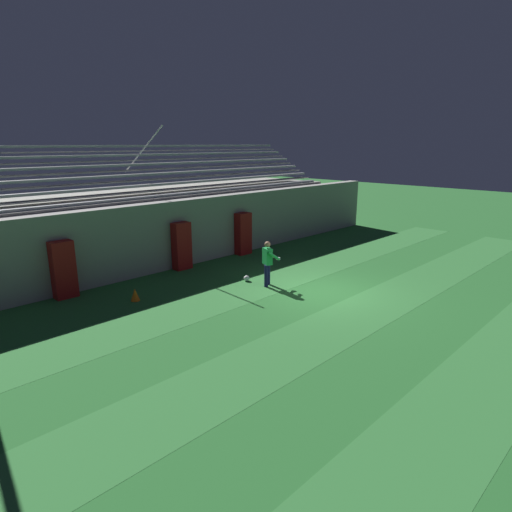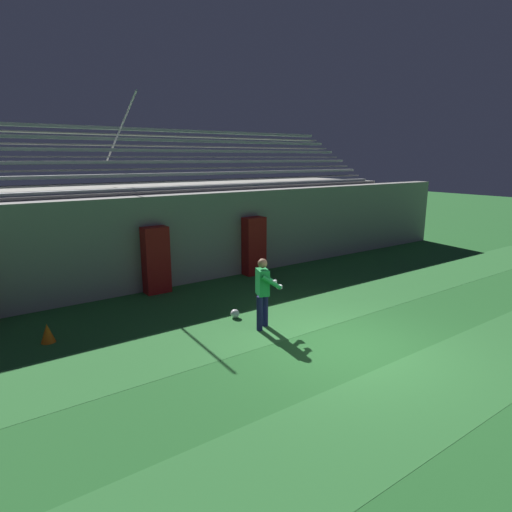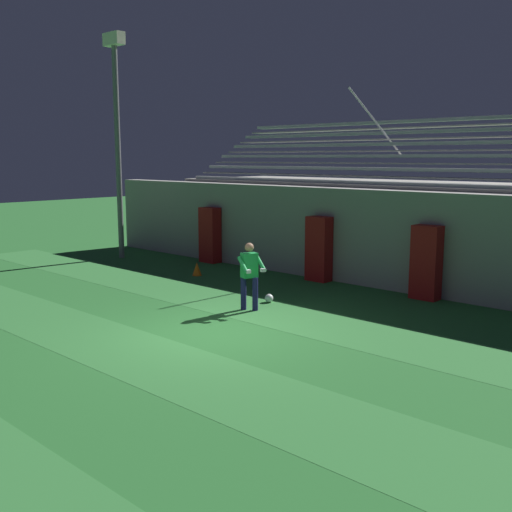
% 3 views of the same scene
% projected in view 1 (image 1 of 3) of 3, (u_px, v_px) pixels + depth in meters
% --- Properties ---
extents(ground_plane, '(80.00, 80.00, 0.00)m').
position_uv_depth(ground_plane, '(324.00, 292.00, 15.04)').
color(ground_plane, '#286B2D').
extents(turf_stripe_mid, '(28.00, 2.02, 0.01)m').
position_uv_depth(turf_stripe_mid, '(373.00, 307.00, 13.71)').
color(turf_stripe_mid, '#337A38').
rests_on(turf_stripe_mid, ground).
extents(turf_stripe_far, '(28.00, 2.02, 0.01)m').
position_uv_depth(turf_stripe_far, '(279.00, 279.00, 16.47)').
color(turf_stripe_far, '#337A38').
rests_on(turf_stripe_far, ground).
extents(back_wall, '(24.00, 0.60, 2.80)m').
position_uv_depth(back_wall, '(206.00, 228.00, 19.10)').
color(back_wall, '#999691').
rests_on(back_wall, ground).
extents(padding_pillar_gate_left, '(0.74, 0.44, 1.96)m').
position_uv_depth(padding_pillar_gate_left, '(182.00, 246.00, 17.63)').
color(padding_pillar_gate_left, maroon).
rests_on(padding_pillar_gate_left, ground).
extents(padding_pillar_gate_right, '(0.74, 0.44, 1.96)m').
position_uv_depth(padding_pillar_gate_right, '(243.00, 234.00, 20.04)').
color(padding_pillar_gate_right, maroon).
rests_on(padding_pillar_gate_right, ground).
extents(padding_pillar_far_left, '(0.74, 0.44, 1.96)m').
position_uv_depth(padding_pillar_far_left, '(63.00, 270.00, 14.32)').
color(padding_pillar_far_left, maroon).
rests_on(padding_pillar_far_left, ground).
extents(bleacher_stand, '(18.00, 4.75, 5.83)m').
position_uv_depth(bleacher_stand, '(171.00, 219.00, 20.91)').
color(bleacher_stand, '#999691').
rests_on(bleacher_stand, ground).
extents(goalkeeper, '(0.68, 0.70, 1.67)m').
position_uv_depth(goalkeeper, '(268.00, 261.00, 15.53)').
color(goalkeeper, '#19194C').
rests_on(goalkeeper, ground).
extents(soccer_ball, '(0.22, 0.22, 0.22)m').
position_uv_depth(soccer_ball, '(247.00, 278.00, 16.25)').
color(soccer_ball, white).
rests_on(soccer_ball, ground).
extents(traffic_cone, '(0.30, 0.30, 0.42)m').
position_uv_depth(traffic_cone, '(135.00, 295.00, 14.21)').
color(traffic_cone, orange).
rests_on(traffic_cone, ground).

